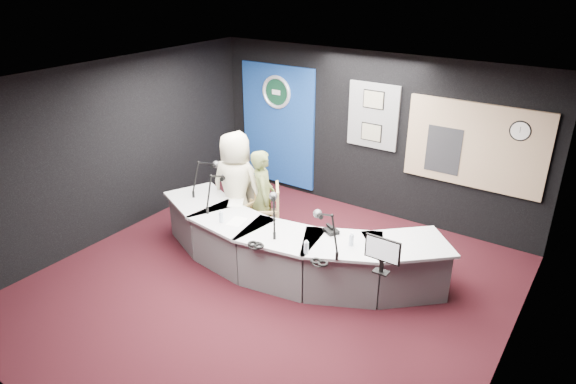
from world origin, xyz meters
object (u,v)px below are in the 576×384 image
Objects in this scene: armchair_right at (264,214)px; person_man at (236,187)px; broadcast_desk at (287,246)px; person_woman at (263,198)px; armchair_left at (237,208)px.

person_man reaches higher than armchair_right.
broadcast_desk is 2.91× the size of person_woman.
person_man is at bearing -113.31° from armchair_right.
person_man is (-1.20, 0.35, 0.51)m from broadcast_desk.
armchair_left is 1.05× the size of armchair_right.
person_man is at bearing 64.21° from person_woman.
armchair_right is 0.28m from person_woman.
broadcast_desk is at bearing -11.93° from armchair_left.
armchair_left is 0.37m from person_man.
armchair_left is 0.46m from armchair_right.
person_woman is at bearing 17.43° from armchair_left.
person_woman reaches higher than armchair_right.
person_man reaches higher than broadcast_desk.
person_woman is (-0.75, 0.45, 0.40)m from broadcast_desk.
person_man reaches higher than armchair_left.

